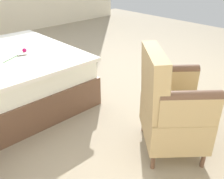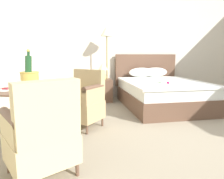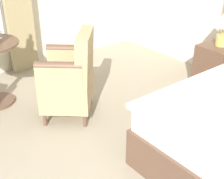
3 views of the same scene
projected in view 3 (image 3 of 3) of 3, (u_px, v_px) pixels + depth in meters
nightstand at (217, 67)px, 3.85m from camera, size 0.44×0.44×0.55m
bedside_lamp at (224, 23)px, 3.59m from camera, size 0.24×0.24×0.41m
armchair_by_window at (71, 78)px, 3.22m from camera, size 0.76×0.76×0.91m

